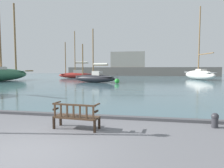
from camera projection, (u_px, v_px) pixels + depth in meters
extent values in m
plane|color=slate|center=(28.00, 153.00, 5.01)|extent=(160.00, 160.00, 0.00)
cube|color=#476670|center=(138.00, 78.00, 48.10)|extent=(100.00, 80.00, 0.08)
cube|color=#4C4C50|center=(81.00, 116.00, 8.77)|extent=(40.00, 0.30, 0.12)
cube|color=black|center=(61.00, 120.00, 7.44)|extent=(0.08, 0.08, 0.42)
cube|color=black|center=(99.00, 123.00, 7.02)|extent=(0.08, 0.08, 0.42)
cube|color=black|center=(54.00, 123.00, 7.01)|extent=(0.08, 0.08, 0.42)
cube|color=black|center=(95.00, 126.00, 6.59)|extent=(0.08, 0.08, 0.42)
cube|color=#422D1E|center=(77.00, 117.00, 7.00)|extent=(1.64, 0.66, 0.06)
cube|color=#422D1E|center=(73.00, 105.00, 6.75)|extent=(1.60, 0.19, 0.06)
cube|color=#422D1E|center=(55.00, 111.00, 6.97)|extent=(0.06, 0.04, 0.41)
cube|color=#422D1E|center=(61.00, 111.00, 6.90)|extent=(0.06, 0.04, 0.41)
cube|color=#422D1E|center=(67.00, 111.00, 6.84)|extent=(0.06, 0.04, 0.41)
cube|color=#422D1E|center=(74.00, 112.00, 6.77)|extent=(0.06, 0.04, 0.41)
cube|color=#422D1E|center=(80.00, 112.00, 6.71)|extent=(0.06, 0.04, 0.41)
cube|color=#422D1E|center=(87.00, 113.00, 6.64)|extent=(0.06, 0.04, 0.41)
cube|color=#422D1E|center=(93.00, 113.00, 6.57)|extent=(0.06, 0.04, 0.41)
cube|color=black|center=(56.00, 109.00, 7.11)|extent=(0.09, 0.30, 0.06)
cube|color=#422D1E|center=(57.00, 103.00, 7.18)|extent=(0.10, 0.47, 0.04)
cube|color=black|center=(96.00, 111.00, 6.68)|extent=(0.09, 0.30, 0.06)
cube|color=#422D1E|center=(97.00, 105.00, 6.75)|extent=(0.10, 0.47, 0.04)
ellipsoid|color=silver|center=(199.00, 75.00, 37.87)|extent=(4.87, 10.20, 1.79)
cube|color=white|center=(199.00, 72.00, 37.83)|extent=(4.00, 8.90, 0.08)
cube|color=beige|center=(201.00, 71.00, 37.06)|extent=(1.69, 2.12, 0.61)
cylinder|color=brown|center=(199.00, 40.00, 37.61)|extent=(0.22, 0.22, 12.29)
cylinder|color=brown|center=(206.00, 54.00, 35.47)|extent=(1.46, 4.61, 0.18)
ellipsoid|color=maroon|center=(76.00, 75.00, 44.10)|extent=(7.96, 2.70, 1.21)
cube|color=#C6514C|center=(76.00, 74.00, 44.08)|extent=(6.98, 2.12, 0.08)
cube|color=beige|center=(79.00, 72.00, 43.99)|extent=(2.22, 1.27, 0.83)
cylinder|color=brown|center=(75.00, 53.00, 43.74)|extent=(0.19, 0.19, 9.27)
cylinder|color=brown|center=(82.00, 63.00, 43.78)|extent=(2.99, 0.45, 0.16)
cylinder|color=silver|center=(82.00, 62.00, 43.77)|extent=(2.71, 0.57, 0.31)
cylinder|color=brown|center=(65.00, 58.00, 44.02)|extent=(0.19, 0.19, 6.94)
ellipsoid|color=#2D6647|center=(0.00, 75.00, 33.11)|extent=(4.85, 11.87, 2.11)
cube|color=#5B9375|center=(0.00, 71.00, 33.07)|extent=(3.86, 10.38, 0.08)
cylinder|color=brown|center=(15.00, 37.00, 35.87)|extent=(0.32, 0.32, 12.02)
cylinder|color=brown|center=(29.00, 71.00, 39.45)|extent=(0.56, 2.07, 0.25)
ellipsoid|color=black|center=(94.00, 78.00, 30.13)|extent=(7.27, 3.90, 1.19)
cube|color=#4C4C51|center=(94.00, 76.00, 30.10)|extent=(6.33, 3.21, 0.08)
cube|color=beige|center=(97.00, 74.00, 29.82)|extent=(1.53, 1.34, 0.75)
cylinder|color=brown|center=(93.00, 53.00, 29.92)|extent=(0.18, 0.18, 7.04)
cylinder|color=brown|center=(100.00, 65.00, 29.43)|extent=(2.54, 0.94, 0.14)
cylinder|color=silver|center=(100.00, 64.00, 29.42)|extent=(2.33, 1.00, 0.29)
cylinder|color=brown|center=(83.00, 60.00, 30.93)|extent=(0.18, 0.18, 4.91)
cylinder|color=#2D2D33|center=(215.00, 122.00, 7.16)|extent=(0.23, 0.23, 0.40)
sphere|color=#2D2D33|center=(215.00, 116.00, 7.15)|extent=(0.26, 0.26, 0.26)
sphere|color=green|center=(117.00, 81.00, 27.98)|extent=(0.68, 0.68, 0.68)
cylinder|color=#2D2D33|center=(117.00, 76.00, 27.92)|extent=(0.06, 0.06, 0.70)
cube|color=#66605B|center=(140.00, 72.00, 59.29)|extent=(44.24, 2.40, 2.62)
cube|color=gray|center=(128.00, 60.00, 59.71)|extent=(10.07, 2.00, 4.61)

